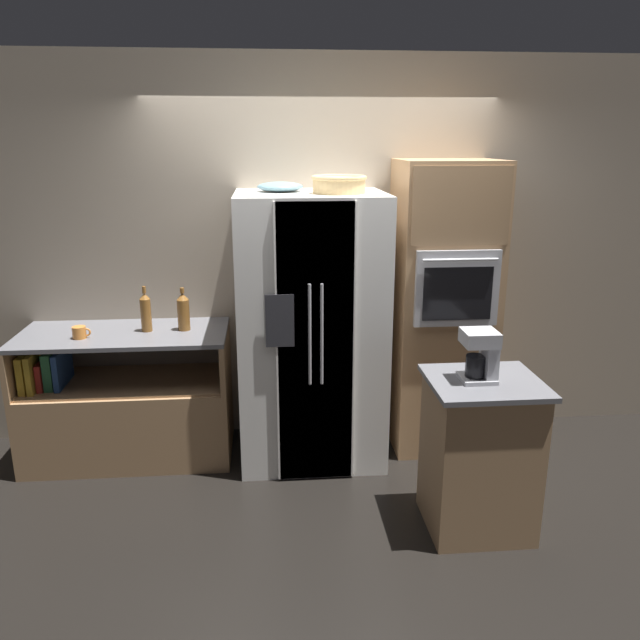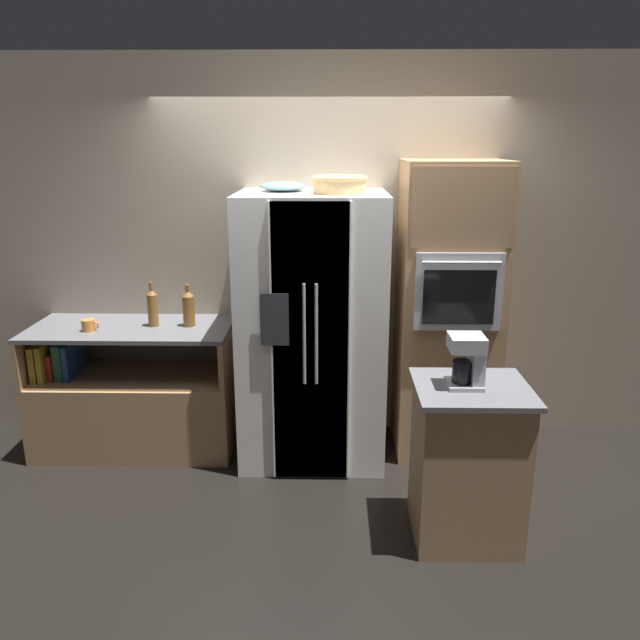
{
  "view_description": "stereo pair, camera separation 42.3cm",
  "coord_description": "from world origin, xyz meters",
  "px_view_note": "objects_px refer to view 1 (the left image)",
  "views": [
    {
      "loc": [
        -0.41,
        -4.06,
        2.21
      ],
      "look_at": [
        -0.06,
        -0.01,
        1.03
      ],
      "focal_mm": 35.0,
      "sensor_mm": 36.0,
      "label": 1
    },
    {
      "loc": [
        0.01,
        -4.08,
        2.21
      ],
      "look_at": [
        -0.06,
        -0.01,
        1.03
      ],
      "focal_mm": 35.0,
      "sensor_mm": 36.0,
      "label": 2
    }
  ],
  "objects_px": {
    "refrigerator": "(311,330)",
    "mug": "(80,332)",
    "wall_oven": "(442,308)",
    "bottle_tall": "(146,312)",
    "coffee_maker": "(482,354)",
    "wicker_basket": "(339,184)",
    "bottle_short": "(183,311)",
    "fruit_bowl": "(280,187)"
  },
  "relations": [
    {
      "from": "wall_oven",
      "to": "coffee_maker",
      "type": "relative_size",
      "value": 7.22
    },
    {
      "from": "wall_oven",
      "to": "mug",
      "type": "xyz_separation_m",
      "value": [
        -2.51,
        -0.14,
        -0.07
      ]
    },
    {
      "from": "wicker_basket",
      "to": "fruit_bowl",
      "type": "relative_size",
      "value": 1.16
    },
    {
      "from": "wicker_basket",
      "to": "fruit_bowl",
      "type": "xyz_separation_m",
      "value": [
        -0.37,
        0.18,
        -0.03
      ]
    },
    {
      "from": "bottle_short",
      "to": "mug",
      "type": "distance_m",
      "value": 0.69
    },
    {
      "from": "wicker_basket",
      "to": "coffee_maker",
      "type": "xyz_separation_m",
      "value": [
        0.69,
        -0.91,
        -0.86
      ]
    },
    {
      "from": "wicker_basket",
      "to": "bottle_tall",
      "type": "bearing_deg",
      "value": 172.76
    },
    {
      "from": "wicker_basket",
      "to": "bottle_tall",
      "type": "distance_m",
      "value": 1.59
    },
    {
      "from": "bottle_tall",
      "to": "bottle_short",
      "type": "bearing_deg",
      "value": 1.28
    },
    {
      "from": "bottle_short",
      "to": "mug",
      "type": "bearing_deg",
      "value": -168.88
    },
    {
      "from": "wall_oven",
      "to": "wicker_basket",
      "type": "xyz_separation_m",
      "value": [
        -0.78,
        -0.18,
        0.89
      ]
    },
    {
      "from": "wall_oven",
      "to": "bottle_tall",
      "type": "distance_m",
      "value": 2.09
    },
    {
      "from": "wicker_basket",
      "to": "mug",
      "type": "height_order",
      "value": "wicker_basket"
    },
    {
      "from": "bottle_short",
      "to": "refrigerator",
      "type": "bearing_deg",
      "value": -6.31
    },
    {
      "from": "wicker_basket",
      "to": "bottle_short",
      "type": "distance_m",
      "value": 1.39
    },
    {
      "from": "coffee_maker",
      "to": "mug",
      "type": "bearing_deg",
      "value": 158.54
    },
    {
      "from": "refrigerator",
      "to": "fruit_bowl",
      "type": "xyz_separation_m",
      "value": [
        -0.2,
        0.1,
        0.97
      ]
    },
    {
      "from": "wicker_basket",
      "to": "refrigerator",
      "type": "bearing_deg",
      "value": 157.21
    },
    {
      "from": "refrigerator",
      "to": "bottle_tall",
      "type": "relative_size",
      "value": 5.89
    },
    {
      "from": "refrigerator",
      "to": "bottle_tall",
      "type": "distance_m",
      "value": 1.15
    },
    {
      "from": "mug",
      "to": "coffee_maker",
      "type": "distance_m",
      "value": 2.61
    },
    {
      "from": "bottle_tall",
      "to": "bottle_short",
      "type": "xyz_separation_m",
      "value": [
        0.26,
        0.01,
        -0.0
      ]
    },
    {
      "from": "bottle_tall",
      "to": "coffee_maker",
      "type": "distance_m",
      "value": 2.28
    },
    {
      "from": "fruit_bowl",
      "to": "wicker_basket",
      "type": "bearing_deg",
      "value": -25.19
    },
    {
      "from": "coffee_maker",
      "to": "fruit_bowl",
      "type": "bearing_deg",
      "value": 134.41
    },
    {
      "from": "wicker_basket",
      "to": "coffee_maker",
      "type": "height_order",
      "value": "wicker_basket"
    },
    {
      "from": "fruit_bowl",
      "to": "bottle_tall",
      "type": "distance_m",
      "value": 1.26
    },
    {
      "from": "wall_oven",
      "to": "coffee_maker",
      "type": "bearing_deg",
      "value": -94.36
    },
    {
      "from": "fruit_bowl",
      "to": "bottle_tall",
      "type": "bearing_deg",
      "value": -179.46
    },
    {
      "from": "bottle_short",
      "to": "coffee_maker",
      "type": "distance_m",
      "value": 2.06
    },
    {
      "from": "wall_oven",
      "to": "mug",
      "type": "height_order",
      "value": "wall_oven"
    },
    {
      "from": "wall_oven",
      "to": "wicker_basket",
      "type": "distance_m",
      "value": 1.2
    },
    {
      "from": "wicker_basket",
      "to": "wall_oven",
      "type": "bearing_deg",
      "value": 12.76
    },
    {
      "from": "wicker_basket",
      "to": "bottle_short",
      "type": "bearing_deg",
      "value": 170.74
    },
    {
      "from": "refrigerator",
      "to": "wall_oven",
      "type": "xyz_separation_m",
      "value": [
        0.96,
        0.1,
        0.11
      ]
    },
    {
      "from": "mug",
      "to": "refrigerator",
      "type": "bearing_deg",
      "value": 1.29
    },
    {
      "from": "coffee_maker",
      "to": "bottle_tall",
      "type": "bearing_deg",
      "value": 151.71
    },
    {
      "from": "refrigerator",
      "to": "wall_oven",
      "type": "distance_m",
      "value": 0.97
    },
    {
      "from": "coffee_maker",
      "to": "wicker_basket",
      "type": "bearing_deg",
      "value": 127.19
    },
    {
      "from": "wall_oven",
      "to": "mug",
      "type": "relative_size",
      "value": 17.19
    },
    {
      "from": "wicker_basket",
      "to": "mug",
      "type": "distance_m",
      "value": 1.99
    },
    {
      "from": "refrigerator",
      "to": "mug",
      "type": "xyz_separation_m",
      "value": [
        -1.56,
        -0.03,
        0.03
      ]
    }
  ]
}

